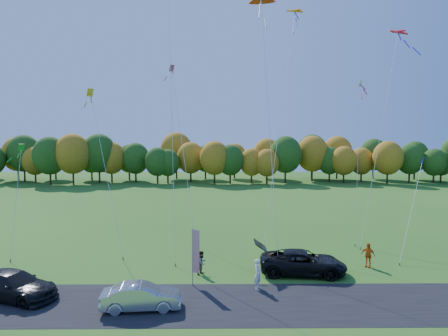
{
  "coord_description": "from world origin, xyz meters",
  "views": [
    {
      "loc": [
        -0.29,
        -26.19,
        9.61
      ],
      "look_at": [
        0.0,
        6.0,
        7.0
      ],
      "focal_mm": 32.0,
      "sensor_mm": 36.0,
      "label": 1
    }
  ],
  "objects_px": {
    "silver_sedan": "(141,297)",
    "person_east": "(368,255)",
    "feather_flag": "(195,251)",
    "black_suv": "(303,262)"
  },
  "relations": [
    {
      "from": "feather_flag",
      "to": "black_suv",
      "type": "bearing_deg",
      "value": 15.6
    },
    {
      "from": "black_suv",
      "to": "feather_flag",
      "type": "xyz_separation_m",
      "value": [
        -7.36,
        -2.06,
        1.45
      ]
    },
    {
      "from": "black_suv",
      "to": "feather_flag",
      "type": "height_order",
      "value": "feather_flag"
    },
    {
      "from": "silver_sedan",
      "to": "person_east",
      "type": "distance_m",
      "value": 16.75
    },
    {
      "from": "black_suv",
      "to": "silver_sedan",
      "type": "xyz_separation_m",
      "value": [
        -10.13,
        -5.58,
        -0.1
      ]
    },
    {
      "from": "silver_sedan",
      "to": "feather_flag",
      "type": "height_order",
      "value": "feather_flag"
    },
    {
      "from": "person_east",
      "to": "feather_flag",
      "type": "height_order",
      "value": "feather_flag"
    },
    {
      "from": "person_east",
      "to": "feather_flag",
      "type": "relative_size",
      "value": 0.48
    },
    {
      "from": "silver_sedan",
      "to": "person_east",
      "type": "bearing_deg",
      "value": -70.53
    },
    {
      "from": "silver_sedan",
      "to": "feather_flag",
      "type": "xyz_separation_m",
      "value": [
        2.76,
        3.52,
        1.55
      ]
    }
  ]
}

